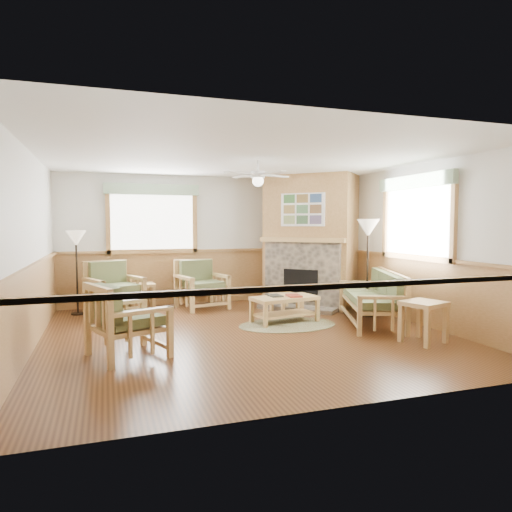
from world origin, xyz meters
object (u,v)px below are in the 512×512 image
object	(u,v)px
coffee_table	(285,309)
end_table_chairs	(142,296)
floor_lamp_right	(368,267)
footstool	(285,303)
floor_lamp_left	(77,272)
armchair_left	(128,320)
armchair_back_left	(114,288)
end_table_sofa	(423,322)
sofa	(371,297)
armchair_back_right	(202,284)

from	to	relation	value
coffee_table	end_table_chairs	bearing A→B (deg)	128.37
coffee_table	floor_lamp_right	size ratio (longest dim) A/B	0.62
end_table_chairs	floor_lamp_right	xyz separation A→B (m)	(3.91, -1.90, 0.64)
footstool	floor_lamp_left	size ratio (longest dim) A/B	0.27
armchair_left	coffee_table	xyz separation A→B (m)	(2.66, 1.26, -0.25)
end_table_chairs	footstool	xyz separation A→B (m)	(2.56, -1.19, -0.07)
armchair_back_left	coffee_table	distance (m)	3.28
coffee_table	end_table_sofa	size ratio (longest dim) A/B	1.88
sofa	end_table_sofa	world-z (taller)	sofa
armchair_back_left	armchair_left	bearing A→B (deg)	-111.47
sofa	floor_lamp_right	size ratio (longest dim) A/B	1.07
armchair_back_right	floor_lamp_right	xyz separation A→B (m)	(2.75, -1.69, 0.41)
end_table_sofa	floor_lamp_right	bearing A→B (deg)	81.37
floor_lamp_left	footstool	bearing A→B (deg)	-15.99
sofa	armchair_back_left	xyz separation A→B (m)	(-4.14, 2.26, 0.05)
armchair_back_left	armchair_back_right	world-z (taller)	armchair_back_left
armchair_left	floor_lamp_left	world-z (taller)	floor_lamp_left
armchair_left	floor_lamp_left	xyz separation A→B (m)	(-0.77, 3.12, 0.32)
armchair_left	floor_lamp_right	size ratio (longest dim) A/B	0.53
armchair_back_left	armchair_back_right	distance (m)	1.68
armchair_back_right	end_table_sofa	xyz separation A→B (m)	(2.46, -3.64, -0.19)
coffee_table	end_table_sofa	bearing A→B (deg)	-64.20
footstool	floor_lamp_left	world-z (taller)	floor_lamp_left
armchair_back_right	coffee_table	size ratio (longest dim) A/B	0.86
armchair_back_right	end_table_sofa	bearing A→B (deg)	-70.06
armchair_back_right	end_table_sofa	size ratio (longest dim) A/B	1.62
sofa	floor_lamp_right	bearing A→B (deg)	173.79
end_table_chairs	footstool	size ratio (longest dim) A/B	1.21
sofa	coffee_table	distance (m)	1.48
armchair_back_right	end_table_sofa	world-z (taller)	armchair_back_right
armchair_left	coffee_table	distance (m)	2.95
floor_lamp_left	coffee_table	bearing A→B (deg)	-28.40
armchair_back_right	coffee_table	distance (m)	2.08
footstool	armchair_left	bearing A→B (deg)	-145.53
end_table_chairs	floor_lamp_right	bearing A→B (deg)	-25.98
sofa	coffee_table	size ratio (longest dim) A/B	1.72
armchair_back_right	armchair_left	xyz separation A→B (m)	(-1.57, -3.02, -0.01)
armchair_left	end_table_chairs	bearing A→B (deg)	-28.14
armchair_back_left	armchair_left	size ratio (longest dim) A/B	1.04
coffee_table	floor_lamp_left	distance (m)	3.94
armchair_back_left	footstool	distance (m)	3.24
armchair_back_right	end_table_chairs	distance (m)	1.19
sofa	floor_lamp_left	distance (m)	5.37
armchair_back_left	armchair_left	world-z (taller)	armchair_back_left
end_table_sofa	floor_lamp_left	distance (m)	6.11
armchair_back_right	floor_lamp_right	size ratio (longest dim) A/B	0.54
end_table_chairs	armchair_back_left	bearing A→B (deg)	-155.37
armchair_back_left	armchair_back_right	size ratio (longest dim) A/B	1.02
coffee_table	end_table_chairs	distance (m)	2.98
armchair_back_left	floor_lamp_left	world-z (taller)	floor_lamp_left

